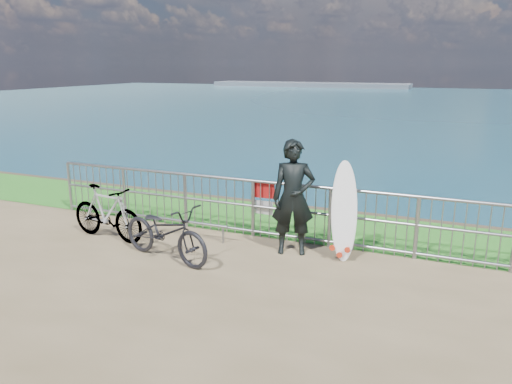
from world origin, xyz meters
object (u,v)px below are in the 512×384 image
at_px(surfer, 293,198).
at_px(surfboard, 344,215).
at_px(bicycle_near, 165,232).
at_px(bicycle_far, 107,213).

xyz_separation_m(surfer, surfboard, (0.88, 0.07, -0.23)).
xyz_separation_m(surfer, bicycle_near, (-1.88, -1.14, -0.51)).
bearing_deg(bicycle_near, surfboard, -52.45).
relative_size(surfboard, bicycle_near, 0.89).
relative_size(surfboard, bicycle_far, 0.98).
bearing_deg(surfer, surfboard, -13.72).
height_order(surfer, bicycle_far, surfer).
bearing_deg(bicycle_far, surfer, -71.61).
bearing_deg(surfer, bicycle_near, -167.07).
height_order(surfer, bicycle_near, surfer).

